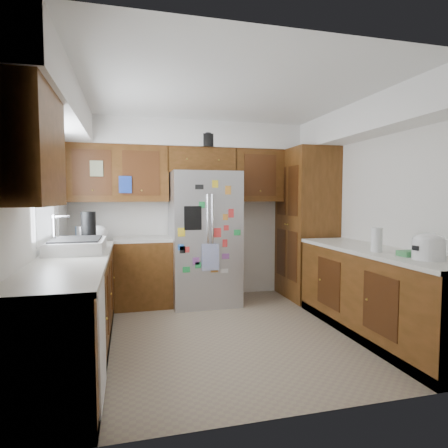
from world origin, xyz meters
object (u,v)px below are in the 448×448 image
at_px(fridge, 204,238).
at_px(rice_cooker, 429,246).
at_px(paper_towel, 377,240).
at_px(pantry, 306,224).

distance_m(fridge, rice_cooker, 2.79).
bearing_deg(paper_towel, pantry, 85.75).
height_order(fridge, paper_towel, fridge).
height_order(fridge, rice_cooker, fridge).
bearing_deg(rice_cooker, paper_towel, 104.25).
bearing_deg(fridge, paper_towel, -53.21).
distance_m(rice_cooker, paper_towel, 0.53).
xyz_separation_m(rice_cooker, paper_towel, (-0.13, 0.52, -0.00)).
xyz_separation_m(pantry, rice_cooker, (-0.00, -2.29, -0.03)).
bearing_deg(fridge, pantry, -2.06).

